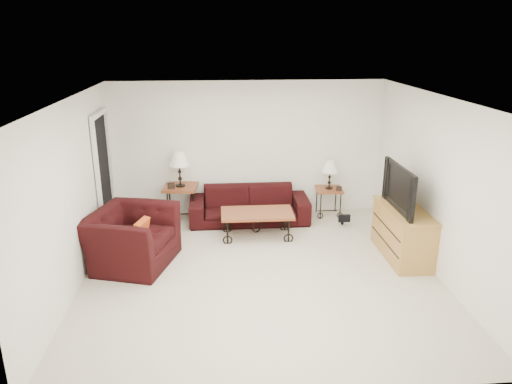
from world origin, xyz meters
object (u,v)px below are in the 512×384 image
coffee_table (257,224)px  television (406,188)px  side_table_right (328,202)px  tv_stand (403,233)px  side_table_left (181,203)px  lamp_left (180,169)px  lamp_right (330,175)px  backpack (343,214)px  armchair (131,238)px  sofa (249,205)px

coffee_table → television: bearing=-23.5°
side_table_right → tv_stand: bearing=-68.3°
side_table_left → side_table_right: (2.75, 0.00, -0.06)m
lamp_left → lamp_right: bearing=0.0°
backpack → side_table_right: bearing=107.9°
lamp_left → television: 3.93m
tv_stand → television: television is taller
lamp_left → coffee_table: (1.32, -0.91, -0.75)m
tv_stand → backpack: (-0.58, 1.33, -0.18)m
backpack → armchair: bearing=-159.4°
lamp_left → side_table_left: bearing=0.0°
sofa → armchair: size_ratio=1.70×
side_table_right → backpack: size_ratio=1.29×
coffee_table → television: 2.50m
side_table_right → television: bearing=-68.8°
side_table_right → armchair: bearing=-152.7°
backpack → coffee_table: bearing=-164.5°
lamp_right → television: 2.00m
tv_stand → television: bearing=180.0°
sofa → side_table_right: 1.52m
lamp_left → armchair: size_ratio=0.51×
armchair → television: size_ratio=1.09×
coffee_table → sofa: bearing=96.4°
television → coffee_table: bearing=-113.5°
side_table_right → armchair: 3.80m
side_table_right → television: (0.71, -1.84, 0.85)m
sofa → lamp_right: (1.51, 0.18, 0.48)m
side_table_left → coffee_table: bearing=-34.4°
side_table_right → lamp_right: 0.53m
armchair → tv_stand: size_ratio=0.97×
side_table_left → tv_stand: bearing=-27.8°
armchair → backpack: size_ratio=3.07×
side_table_left → lamp_right: 2.79m
backpack → television: bearing=-65.9°
television → backpack: (-0.56, 1.33, -0.91)m
sofa → television: television is taller
side_table_right → lamp_right: size_ratio=1.00×
sofa → armchair: 2.43m
lamp_left → armchair: lamp_left is taller
lamp_right → side_table_left: bearing=180.0°
side_table_left → lamp_left: 0.65m
side_table_right → lamp_left: size_ratio=0.82×
tv_stand → lamp_right: bearing=111.7°
sofa → backpack: sofa is taller
lamp_left → television: (3.47, -1.84, 0.14)m
coffee_table → armchair: armchair is taller
sofa → armchair: (-1.86, -1.56, 0.10)m
television → backpack: bearing=-157.1°
lamp_left → backpack: bearing=-9.9°
side_table_right → lamp_right: bearing=0.0°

